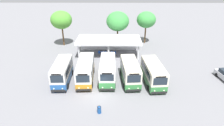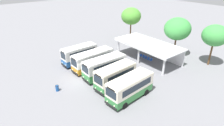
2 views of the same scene
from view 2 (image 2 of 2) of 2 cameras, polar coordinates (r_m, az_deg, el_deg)
ground_plane at (r=30.64m, az=-9.77°, el=-5.37°), size 180.00×180.00×0.00m
city_bus_nearest_orange at (r=35.75m, az=-9.67°, el=2.66°), size 2.46×6.78×3.31m
city_bus_second_in_row at (r=33.35m, az=-5.71°, el=1.06°), size 2.65×7.74×3.20m
city_bus_middle_cream at (r=30.75m, az=-2.22°, el=-0.98°), size 2.45×7.42×3.29m
city_bus_fourth_amber at (r=28.04m, az=1.02°, el=-3.79°), size 2.79×6.75×3.31m
city_bus_fifth_blue at (r=25.70m, az=5.39°, el=-7.09°), size 2.90×7.19×3.20m
terminal_canopy at (r=37.39m, az=11.44°, el=4.99°), size 12.81×6.05×3.40m
waiting_chair_end_by_column at (r=38.70m, az=7.99°, el=2.55°), size 0.45×0.45×0.86m
waiting_chair_second_from_end at (r=38.23m, az=8.57°, el=2.20°), size 0.45×0.45×0.86m
waiting_chair_middle_seat at (r=37.88m, az=9.36°, el=1.91°), size 0.45×0.45×0.86m
waiting_chair_fourth_seat at (r=37.44m, az=10.02°, el=1.56°), size 0.45×0.45×0.86m
waiting_chair_fifth_seat at (r=37.07m, az=10.78°, el=1.24°), size 0.45×0.45×0.86m
waiting_chair_far_end_seat at (r=36.72m, az=11.58°, el=0.92°), size 0.45×0.45×0.86m
roadside_tree_behind_canopy at (r=39.50m, az=18.95°, el=9.61°), size 5.10×5.10×7.72m
roadside_tree_east_of_canopy at (r=37.70m, az=28.41°, el=7.22°), size 4.38×4.38×7.48m
roadside_tree_west_of_canopy at (r=46.84m, az=5.73°, el=13.74°), size 4.69×4.69×7.94m
litter_bin_apron at (r=28.82m, az=-16.05°, el=-7.22°), size 0.49×0.49×0.90m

